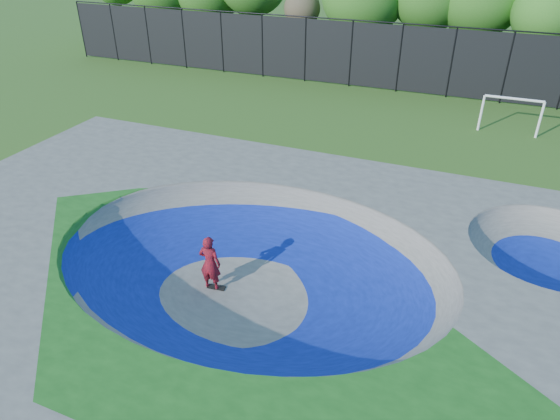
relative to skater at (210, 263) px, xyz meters
The scene contains 6 objects.
ground 1.48m from the skater, ahead, with size 120.00×120.00×0.00m, color #2F5618.
skate_deck 1.21m from the skater, ahead, with size 22.00×14.00×1.50m, color gray.
skater is the anchor object (origin of this frame).
skateboard 0.84m from the skater, ahead, with size 0.78×0.22×0.05m, color black.
soccer_goal 17.84m from the skater, 64.65° to the left, with size 2.79×0.12×1.84m.
fence 21.19m from the skater, 86.76° to the left, with size 48.09×0.09×4.04m.
Camera 1 is at (4.91, -9.82, 9.16)m, focal length 32.00 mm.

